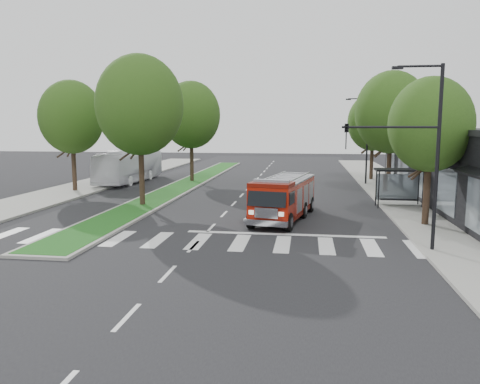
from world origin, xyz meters
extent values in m
plane|color=black|center=(0.00, 0.00, 0.00)|extent=(140.00, 140.00, 0.00)
cube|color=gray|center=(12.50, 10.00, 0.07)|extent=(5.00, 80.00, 0.15)
cube|color=gray|center=(-14.50, 10.00, 0.07)|extent=(5.00, 80.00, 0.15)
cube|color=gray|center=(-6.00, 18.00, 0.07)|extent=(3.00, 50.00, 0.14)
cube|color=#194915|center=(-6.00, 18.00, 0.14)|extent=(2.60, 49.50, 0.02)
cylinder|color=black|center=(9.80, 7.40, 1.25)|extent=(0.08, 0.08, 2.50)
cylinder|color=black|center=(12.60, 7.40, 1.25)|extent=(0.08, 0.08, 2.50)
cylinder|color=black|center=(9.80, 8.60, 1.25)|extent=(0.08, 0.08, 2.50)
cylinder|color=black|center=(12.60, 8.60, 1.25)|extent=(0.08, 0.08, 2.50)
cube|color=black|center=(11.20, 8.00, 2.55)|extent=(3.20, 1.60, 0.12)
cube|color=#8C99A5|center=(11.20, 8.70, 1.30)|extent=(2.80, 0.04, 1.80)
cube|color=black|center=(11.20, 8.00, 0.55)|extent=(2.40, 0.40, 0.08)
cylinder|color=black|center=(11.50, 2.00, 1.87)|extent=(0.36, 0.36, 3.74)
ellipsoid|color=black|center=(11.50, 2.00, 5.53)|extent=(4.40, 4.40, 5.06)
cylinder|color=black|center=(11.50, 14.00, 2.20)|extent=(0.36, 0.36, 4.40)
ellipsoid|color=black|center=(11.50, 14.00, 6.50)|extent=(5.60, 5.60, 6.44)
cylinder|color=black|center=(11.50, 24.00, 1.98)|extent=(0.36, 0.36, 3.96)
ellipsoid|color=black|center=(11.50, 24.00, 5.85)|extent=(5.00, 5.00, 5.75)
cylinder|color=black|center=(-6.00, 6.00, 2.31)|extent=(0.36, 0.36, 4.62)
ellipsoid|color=black|center=(-6.00, 6.00, 6.83)|extent=(5.80, 5.80, 6.67)
cylinder|color=black|center=(-6.00, 20.00, 2.20)|extent=(0.36, 0.36, 4.40)
ellipsoid|color=black|center=(-6.00, 20.00, 6.50)|extent=(5.60, 5.60, 6.44)
cylinder|color=black|center=(-14.00, 12.00, 2.09)|extent=(0.36, 0.36, 4.18)
ellipsoid|color=black|center=(-14.00, 12.00, 6.17)|extent=(5.20, 5.20, 5.98)
cylinder|color=black|center=(10.50, -3.50, 4.00)|extent=(0.16, 0.16, 8.00)
cylinder|color=black|center=(9.60, -3.50, 7.90)|extent=(1.80, 0.10, 0.10)
cube|color=black|center=(8.70, -3.50, 7.85)|extent=(0.45, 0.20, 0.12)
cylinder|color=black|center=(8.50, -3.50, 5.40)|extent=(4.00, 0.10, 0.10)
imported|color=black|center=(6.70, -3.50, 5.00)|extent=(0.18, 0.22, 1.10)
cylinder|color=black|center=(10.50, 20.00, 4.00)|extent=(0.16, 0.16, 8.00)
cylinder|color=black|center=(9.60, 20.00, 7.90)|extent=(1.80, 0.10, 0.10)
cube|color=black|center=(8.70, 20.00, 7.85)|extent=(0.45, 0.20, 0.12)
cube|color=#5C0D05|center=(3.76, 2.92, 0.44)|extent=(3.64, 7.74, 0.22)
cube|color=maroon|center=(3.90, 3.61, 1.37)|extent=(3.29, 6.00, 1.77)
cube|color=maroon|center=(3.22, 0.23, 1.37)|extent=(2.49, 2.00, 1.86)
cube|color=#B2B2B7|center=(3.90, 3.61, 2.30)|extent=(3.29, 6.00, 0.11)
cylinder|color=#B2B2B7|center=(3.12, 3.77, 2.48)|extent=(1.14, 5.23, 0.09)
cylinder|color=#B2B2B7|center=(4.68, 3.46, 2.48)|extent=(1.14, 5.23, 0.09)
cube|color=silver|center=(3.02, -0.77, 0.53)|extent=(2.32, 0.76, 0.31)
cube|color=#8C99A5|center=(3.22, 0.23, 2.57)|extent=(1.97, 0.69, 0.16)
cylinder|color=black|center=(2.17, 0.17, 0.49)|extent=(0.50, 1.02, 0.98)
cylinder|color=black|center=(4.17, -0.24, 0.49)|extent=(0.50, 1.02, 0.98)
cylinder|color=black|center=(2.90, 3.82, 0.49)|extent=(0.50, 1.02, 0.98)
cylinder|color=black|center=(4.90, 3.41, 0.49)|extent=(0.50, 1.02, 0.98)
cylinder|color=black|center=(3.32, 5.90, 0.49)|extent=(0.50, 1.02, 0.98)
cylinder|color=black|center=(5.32, 5.50, 0.49)|extent=(0.50, 1.02, 0.98)
imported|color=white|center=(-12.00, 19.23, 1.58)|extent=(2.90, 11.40, 3.16)
camera|label=1|loc=(5.02, -24.20, 5.45)|focal=35.00mm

